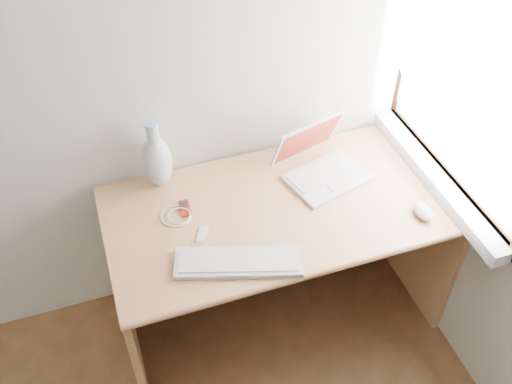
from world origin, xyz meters
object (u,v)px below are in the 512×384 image
object	(u,v)px
external_keyboard	(238,262)
desk	(273,227)
laptop	(324,164)
vase	(157,160)

from	to	relation	value
external_keyboard	desk	bearing A→B (deg)	68.84
desk	laptop	size ratio (longest dim) A/B	3.79
vase	desk	bearing A→B (deg)	-24.85
desk	laptop	world-z (taller)	laptop
desk	laptop	distance (m)	0.37
desk	vase	size ratio (longest dim) A/B	4.47
external_keyboard	vase	xyz separation A→B (m)	(-0.18, 0.52, 0.12)
laptop	vase	xyz separation A→B (m)	(-0.68, 0.16, 0.08)
external_keyboard	vase	size ratio (longest dim) A/B	1.53
external_keyboard	vase	world-z (taller)	vase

